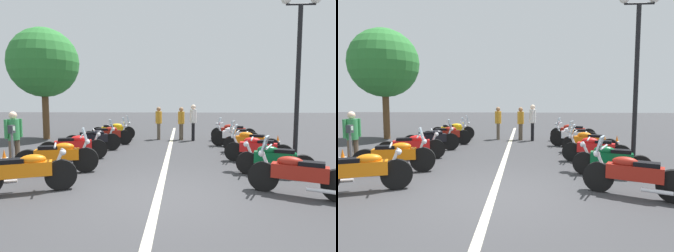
{
  "view_description": "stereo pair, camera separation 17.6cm",
  "coord_description": "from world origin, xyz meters",
  "views": [
    {
      "loc": [
        -5.69,
        -0.47,
        1.97
      ],
      "look_at": [
        4.46,
        0.0,
        1.05
      ],
      "focal_mm": 30.58,
      "sensor_mm": 36.0,
      "label": 1
    },
    {
      "loc": [
        -5.69,
        -0.65,
        1.97
      ],
      "look_at": [
        4.46,
        0.0,
        1.05
      ],
      "focal_mm": 30.58,
      "sensor_mm": 36.0,
      "label": 2
    }
  ],
  "objects": [
    {
      "name": "ground_plane",
      "position": [
        0.0,
        0.0,
        0.0
      ],
      "size": [
        80.0,
        80.0,
        0.0
      ],
      "primitive_type": "plane",
      "color": "#38383A"
    },
    {
      "name": "lane_centre_stripe",
      "position": [
        4.94,
        0.0,
        0.0
      ],
      "size": [
        19.15,
        0.16,
        0.01
      ],
      "primitive_type": "cube",
      "color": "beige",
      "rests_on": "ground_plane"
    },
    {
      "name": "motorcycle_left_row_0",
      "position": [
        0.08,
        2.82,
        0.47
      ],
      "size": [
        1.0,
        2.03,
        1.02
      ],
      "rotation": [
        0.0,
        0.0,
        -1.18
      ],
      "color": "black",
      "rests_on": "ground_plane"
    },
    {
      "name": "motorcycle_left_row_1",
      "position": [
        1.74,
        2.82,
        0.48
      ],
      "size": [
        0.82,
        2.12,
        1.23
      ],
      "rotation": [
        0.0,
        0.0,
        -1.31
      ],
      "color": "black",
      "rests_on": "ground_plane"
    },
    {
      "name": "motorcycle_left_row_2",
      "position": [
        3.4,
        3.03,
        0.46
      ],
      "size": [
        0.98,
        2.08,
        1.01
      ],
      "rotation": [
        0.0,
        0.0,
        -1.21
      ],
      "color": "black",
      "rests_on": "ground_plane"
    },
    {
      "name": "motorcycle_left_row_3",
      "position": [
        5.04,
        2.89,
        0.48
      ],
      "size": [
        1.06,
        2.01,
        1.23
      ],
      "rotation": [
        0.0,
        0.0,
        -1.14
      ],
      "color": "black",
      "rests_on": "ground_plane"
    },
    {
      "name": "motorcycle_left_row_4",
      "position": [
        6.56,
        2.73,
        0.47
      ],
      "size": [
        0.91,
        2.11,
        1.22
      ],
      "rotation": [
        0.0,
        0.0,
        -1.26
      ],
      "color": "black",
      "rests_on": "ground_plane"
    },
    {
      "name": "motorcycle_left_row_5",
      "position": [
        8.19,
        2.85,
        0.48
      ],
      "size": [
        0.78,
        2.1,
        1.22
      ],
      "rotation": [
        0.0,
        0.0,
        -1.33
      ],
      "color": "black",
      "rests_on": "ground_plane"
    },
    {
      "name": "motorcycle_right_row_0",
      "position": [
        0.18,
        -2.87,
        0.47
      ],
      "size": [
        1.07,
        1.92,
        1.21
      ],
      "rotation": [
        0.0,
        0.0,
        1.12
      ],
      "color": "black",
      "rests_on": "ground_plane"
    },
    {
      "name": "motorcycle_right_row_1",
      "position": [
        1.73,
        -2.88,
        0.44
      ],
      "size": [
        0.89,
        1.91,
        0.98
      ],
      "rotation": [
        0.0,
        0.0,
        1.27
      ],
      "color": "black",
      "rests_on": "ground_plane"
    },
    {
      "name": "motorcycle_right_row_2",
      "position": [
        3.32,
        -2.86,
        0.46
      ],
      "size": [
        0.94,
        2.03,
        1.2
      ],
      "rotation": [
        0.0,
        0.0,
        1.25
      ],
      "color": "black",
      "rests_on": "ground_plane"
    },
    {
      "name": "motorcycle_right_row_3",
      "position": [
        4.84,
        -3.0,
        0.46
      ],
      "size": [
        1.07,
        1.91,
        1.2
      ],
      "rotation": [
        0.0,
        0.0,
        1.12
      ],
      "color": "black",
      "rests_on": "ground_plane"
    },
    {
      "name": "motorcycle_right_row_4",
      "position": [
        6.44,
        -2.73,
        0.47
      ],
      "size": [
        0.89,
        1.99,
        1.22
      ],
      "rotation": [
        0.0,
        0.0,
        1.27
      ],
      "color": "black",
      "rests_on": "ground_plane"
    },
    {
      "name": "motorcycle_right_row_5",
      "position": [
        8.05,
        -2.95,
        0.46
      ],
      "size": [
        0.86,
        2.09,
        1.0
      ],
      "rotation": [
        0.0,
        0.0,
        1.32
      ],
      "color": "black",
      "rests_on": "ground_plane"
    },
    {
      "name": "street_lamp_twin_globe",
      "position": [
        3.6,
        -4.15,
        3.56
      ],
      "size": [
        0.32,
        1.22,
        5.26
      ],
      "color": "black",
      "rests_on": "ground_plane"
    },
    {
      "name": "parking_meter",
      "position": [
        1.9,
        4.18,
        0.9
      ],
      "size": [
        0.19,
        0.14,
        1.29
      ],
      "rotation": [
        0.0,
        0.0,
        -1.51
      ],
      "color": "slate",
      "rests_on": "ground_plane"
    },
    {
      "name": "traffic_cone_0",
      "position": [
        1.91,
        4.44,
        0.29
      ],
      "size": [
        0.36,
        0.36,
        0.61
      ],
      "color": "orange",
      "rests_on": "ground_plane"
    },
    {
      "name": "traffic_cone_1",
      "position": [
        5.59,
        -4.26,
        0.29
      ],
      "size": [
        0.36,
        0.36,
        0.61
      ],
      "color": "orange",
      "rests_on": "ground_plane"
    },
    {
      "name": "bystander_0",
      "position": [
        8.44,
        -0.47,
        0.95
      ],
      "size": [
        0.5,
        0.32,
        1.63
      ],
      "rotation": [
        0.0,
        0.0,
        5.08
      ],
      "color": "brown",
      "rests_on": "ground_plane"
    },
    {
      "name": "bystander_1",
      "position": [
        8.53,
        0.65,
        0.96
      ],
      "size": [
        0.52,
        0.32,
        1.64
      ],
      "rotation": [
        0.0,
        0.0,
        4.94
      ],
      "color": "brown",
      "rests_on": "ground_plane"
    },
    {
      "name": "bystander_2",
      "position": [
        8.18,
        -1.06,
        1.04
      ],
      "size": [
        0.53,
        0.32,
        1.76
      ],
      "rotation": [
        0.0,
        0.0,
        4.58
      ],
      "color": "black",
      "rests_on": "ground_plane"
    },
    {
      "name": "bystander_3",
      "position": [
        2.38,
        4.42,
        0.96
      ],
      "size": [
        0.47,
        0.32,
        1.64
      ],
      "rotation": [
        0.0,
        0.0,
        1.05
      ],
      "color": "brown",
      "rests_on": "ground_plane"
    },
    {
      "name": "roadside_tree_0",
      "position": [
        8.46,
        6.38,
        3.81
      ],
      "size": [
        3.41,
        3.41,
        5.53
      ],
      "color": "brown",
      "rests_on": "ground_plane"
    }
  ]
}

